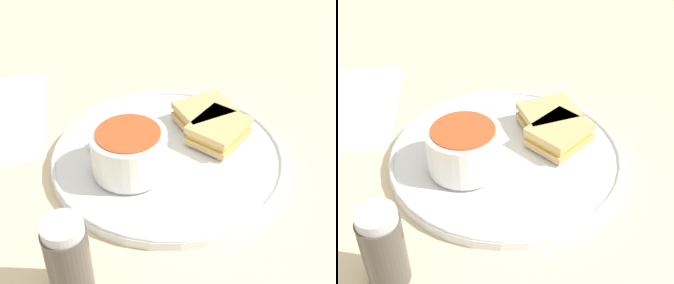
# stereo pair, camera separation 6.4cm
# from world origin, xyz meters

# --- Properties ---
(ground_plane) EXTENTS (2.40, 2.40, 0.00)m
(ground_plane) POSITION_xyz_m (0.00, 0.00, 0.00)
(ground_plane) COLOR beige
(plate) EXTENTS (0.33, 0.33, 0.02)m
(plate) POSITION_xyz_m (0.00, 0.00, 0.01)
(plate) COLOR white
(plate) RESTS_ON ground_plane
(soup_bowl) EXTENTS (0.10, 0.10, 0.06)m
(soup_bowl) POSITION_xyz_m (0.06, 0.01, 0.05)
(soup_bowl) COLOR white
(soup_bowl) RESTS_ON plate
(spoon) EXTENTS (0.11, 0.06, 0.01)m
(spoon) POSITION_xyz_m (0.07, -0.06, 0.02)
(spoon) COLOR silver
(spoon) RESTS_ON plate
(sandwich_half_near) EXTENTS (0.10, 0.09, 0.03)m
(sandwich_half_near) POSITION_xyz_m (-0.08, 0.01, 0.03)
(sandwich_half_near) COLOR tan
(sandwich_half_near) RESTS_ON plate
(sandwich_half_far) EXTENTS (0.08, 0.07, 0.03)m
(sandwich_half_far) POSITION_xyz_m (-0.08, -0.04, 0.03)
(sandwich_half_far) COLOR tan
(sandwich_half_far) RESTS_ON plate
(salt_shaker) EXTENTS (0.05, 0.05, 0.10)m
(salt_shaker) POSITION_xyz_m (0.19, 0.14, 0.05)
(salt_shaker) COLOR #4C4742
(salt_shaker) RESTS_ON ground_plane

